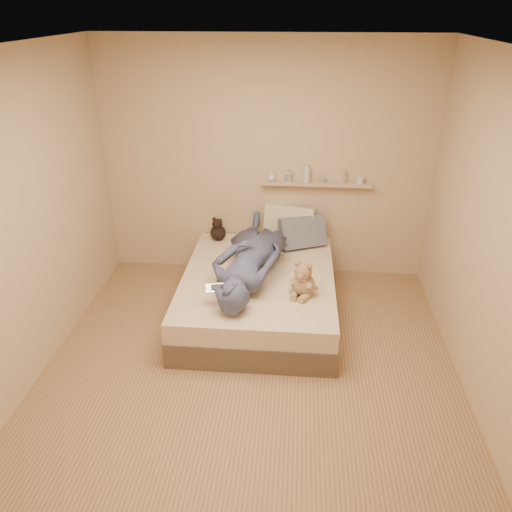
# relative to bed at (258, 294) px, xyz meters

# --- Properties ---
(room) EXTENTS (3.80, 3.80, 3.80)m
(room) POSITION_rel_bed_xyz_m (0.00, -0.93, 1.08)
(room) COLOR #9E7951
(room) RESTS_ON ground
(bed) EXTENTS (1.50, 1.90, 0.45)m
(bed) POSITION_rel_bed_xyz_m (0.00, 0.00, 0.00)
(bed) COLOR brown
(bed) RESTS_ON floor
(game_console) EXTENTS (0.20, 0.12, 0.07)m
(game_console) POSITION_rel_bed_xyz_m (-0.32, -0.57, 0.40)
(game_console) COLOR silver
(game_console) RESTS_ON bed
(teddy_bear) EXTENTS (0.28, 0.29, 0.35)m
(teddy_bear) POSITION_rel_bed_xyz_m (0.43, -0.35, 0.37)
(teddy_bear) COLOR #957051
(teddy_bear) RESTS_ON bed
(dark_plush) EXTENTS (0.18, 0.18, 0.27)m
(dark_plush) POSITION_rel_bed_xyz_m (-0.52, 0.77, 0.34)
(dark_plush) COLOR black
(dark_plush) RESTS_ON bed
(pillow_cream) EXTENTS (0.60, 0.38, 0.43)m
(pillow_cream) POSITION_rel_bed_xyz_m (0.28, 0.83, 0.43)
(pillow_cream) COLOR beige
(pillow_cream) RESTS_ON bed
(pillow_grey) EXTENTS (0.56, 0.42, 0.37)m
(pillow_grey) POSITION_rel_bed_xyz_m (0.43, 0.69, 0.40)
(pillow_grey) COLOR slate
(pillow_grey) RESTS_ON bed
(person) EXTENTS (0.87, 1.77, 0.41)m
(person) POSITION_rel_bed_xyz_m (-0.08, 0.01, 0.43)
(person) COLOR #484E71
(person) RESTS_ON bed
(wall_shelf) EXTENTS (1.20, 0.12, 0.03)m
(wall_shelf) POSITION_rel_bed_xyz_m (0.55, 0.91, 0.88)
(wall_shelf) COLOR tan
(wall_shelf) RESTS_ON wall_back
(shelf_bottles) EXTENTS (1.05, 0.11, 0.22)m
(shelf_bottles) POSITION_rel_bed_xyz_m (0.43, 0.91, 0.97)
(shelf_bottles) COLOR silver
(shelf_bottles) RESTS_ON wall_shelf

